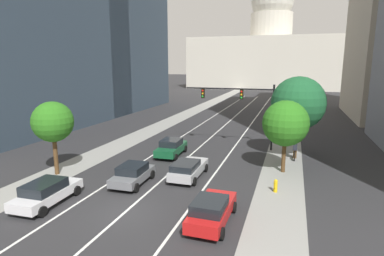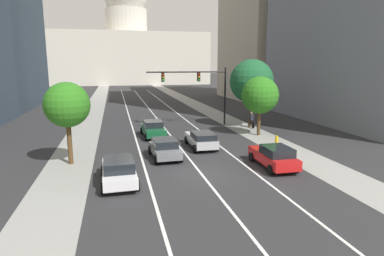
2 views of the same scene
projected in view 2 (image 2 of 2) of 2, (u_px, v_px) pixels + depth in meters
ground_plane at (145, 103)px, 59.34m from camera, size 400.00×400.00×0.00m
sidewalk_left at (94, 108)px, 52.68m from camera, size 3.20×130.00×0.01m
sidewalk_right at (197, 105)px, 56.43m from camera, size 3.20×130.00×0.01m
lane_stripe_left at (129, 116)px, 44.23m from camera, size 0.16×90.00×0.01m
lane_stripe_center at (155, 116)px, 44.99m from camera, size 0.16×90.00×0.01m
lane_stripe_right at (179, 115)px, 45.75m from camera, size 0.16×90.00×0.01m
office_tower_far_right at (279, 1)px, 64.16m from camera, size 18.54×22.04×37.64m
capitol_building at (127, 51)px, 120.11m from camera, size 54.59×28.22×38.52m
car_green at (153, 129)px, 31.76m from camera, size 2.20×4.54×1.55m
car_silver at (201, 139)px, 27.50m from camera, size 2.02×4.61×1.41m
car_gray at (165, 148)px, 24.51m from camera, size 2.15×4.09×1.43m
car_white at (119, 170)px, 19.33m from camera, size 2.18×4.68×1.49m
car_red at (274, 156)px, 22.26m from camera, size 2.05×4.54×1.54m
traffic_signal_mast at (200, 84)px, 36.89m from camera, size 8.98×0.39×6.52m
fire_hydrant at (277, 141)px, 28.24m from camera, size 0.26×0.35×0.91m
cyclist at (251, 120)px, 36.33m from camera, size 0.36×1.70×1.72m
street_tree_near_right at (252, 81)px, 35.90m from camera, size 4.74×4.74×7.42m
street_tree_far_right at (260, 95)px, 31.87m from camera, size 3.58×3.58×5.74m
street_tree_mid_left at (67, 105)px, 22.42m from camera, size 3.09×3.09×5.71m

